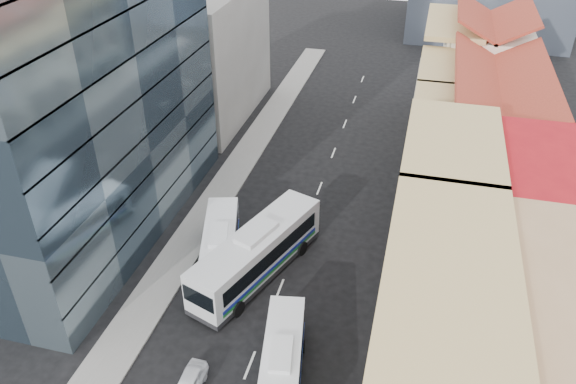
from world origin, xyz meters
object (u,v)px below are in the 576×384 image
(bus_left_far, at_px, (220,251))
(office_tower, at_px, (57,48))
(bus_left_near, at_px, (257,252))
(sedan_left, at_px, (189,384))
(bus_right, at_px, (281,370))

(bus_left_far, bearing_deg, office_tower, 150.69)
(bus_left_near, bearing_deg, office_tower, -170.69)
(sedan_left, bearing_deg, bus_left_near, 85.65)
(office_tower, distance_m, bus_right, 26.49)
(bus_right, bearing_deg, bus_left_far, 117.74)
(bus_left_near, bearing_deg, bus_left_far, -159.17)
(bus_left_near, relative_size, sedan_left, 3.66)
(bus_left_far, bearing_deg, bus_left_near, -15.14)
(bus_left_far, xyz_separation_m, sedan_left, (2.04, -10.87, -1.07))
(office_tower, bearing_deg, bus_left_near, -10.45)
(office_tower, relative_size, bus_left_near, 2.38)
(bus_right, bearing_deg, sedan_left, -173.27)
(office_tower, relative_size, sedan_left, 8.68)
(bus_left_near, distance_m, sedan_left, 11.05)
(office_tower, distance_m, sedan_left, 24.40)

